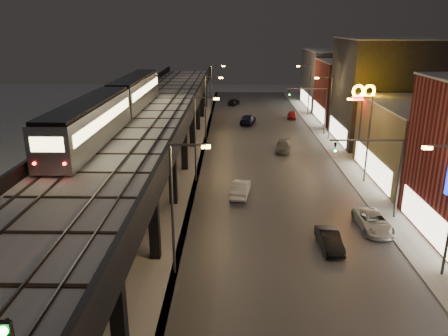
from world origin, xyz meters
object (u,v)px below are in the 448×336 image
object	(u,v)px
car_onc_silver	(329,241)
car_far_white	(234,102)
car_near_white	(240,189)
car_mid_dark	(248,120)
car_onc_white	(283,147)
car_onc_dark	(373,223)
car_onc_red	(292,115)
subway_train	(116,103)

from	to	relation	value
car_onc_silver	car_far_white	bearing A→B (deg)	94.37
car_near_white	car_mid_dark	distance (m)	32.24
car_mid_dark	car_onc_white	world-z (taller)	car_mid_dark
car_near_white	car_onc_dark	xyz separation A→B (m)	(10.58, -7.18, -0.07)
car_onc_silver	car_onc_dark	bearing A→B (deg)	34.89
car_onc_silver	car_onc_red	world-z (taller)	car_onc_silver
car_onc_silver	car_onc_white	xyz separation A→B (m)	(-0.52, 25.92, -0.01)
subway_train	car_onc_dark	xyz separation A→B (m)	(22.99, -11.11, -7.63)
car_onc_silver	car_onc_white	distance (m)	25.93
car_onc_silver	car_onc_dark	xyz separation A→B (m)	(4.19, 3.16, 0.02)
car_near_white	car_mid_dark	xyz separation A→B (m)	(1.82, 32.19, 0.00)
car_far_white	car_onc_dark	bearing A→B (deg)	119.88
subway_train	car_far_white	world-z (taller)	subway_train
car_onc_dark	car_onc_white	xyz separation A→B (m)	(-4.71, 22.77, -0.03)
car_mid_dark	car_onc_red	world-z (taller)	car_mid_dark
car_onc_silver	car_onc_white	bearing A→B (deg)	89.04
car_onc_silver	car_near_white	bearing A→B (deg)	119.59
car_near_white	car_far_white	size ratio (longest dim) A/B	1.15
car_onc_dark	car_onc_white	bearing A→B (deg)	99.00
car_far_white	car_onc_red	xyz separation A→B (m)	(10.24, -13.84, -0.04)
car_near_white	car_mid_dark	bearing A→B (deg)	-85.11
car_onc_silver	car_mid_dark	bearing A→B (deg)	94.03
car_near_white	car_onc_red	world-z (taller)	car_near_white
car_near_white	car_mid_dark	world-z (taller)	car_mid_dark
car_near_white	car_onc_silver	world-z (taller)	car_near_white
car_onc_dark	car_onc_red	bearing A→B (deg)	88.42
car_onc_white	car_onc_red	world-z (taller)	car_onc_white
car_far_white	car_onc_white	xyz separation A→B (m)	(6.38, -34.85, -0.02)
car_far_white	car_onc_silver	world-z (taller)	car_far_white
car_onc_silver	car_onc_dark	distance (m)	5.25
subway_train	car_far_white	distance (m)	48.61
car_far_white	car_onc_red	distance (m)	17.22
subway_train	car_far_white	size ratio (longest dim) A/B	8.61
car_onc_red	car_onc_dark	bearing A→B (deg)	-80.82
subway_train	car_onc_white	world-z (taller)	subway_train
subway_train	car_onc_silver	world-z (taller)	subway_train
car_onc_dark	car_onc_red	size ratio (longest dim) A/B	1.31
car_mid_dark	car_onc_silver	distance (m)	42.78
car_near_white	car_onc_silver	distance (m)	12.15
subway_train	car_mid_dark	distance (m)	32.54
car_onc_dark	car_near_white	bearing A→B (deg)	143.13
subway_train	car_mid_dark	world-z (taller)	subway_train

